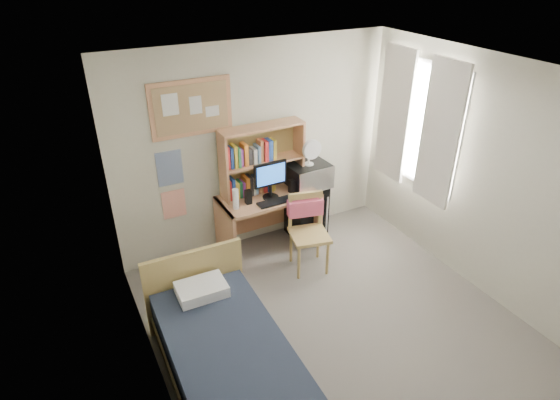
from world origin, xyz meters
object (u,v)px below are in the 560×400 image
bulletin_board (191,108)px  desk (269,222)px  desk_chair (309,235)px  speaker_left (248,197)px  desk_fan (309,153)px  speaker_right (292,186)px  monitor (270,181)px  bed (231,369)px  mini_fridge (306,210)px  microwave (308,175)px

bulletin_board → desk: size_ratio=0.76×
desk → desk_chair: 0.66m
speaker_left → desk_fan: size_ratio=0.55×
desk_chair → speaker_right: (0.06, 0.56, 0.38)m
desk → speaker_right: 0.56m
desk → speaker_left: bearing=-168.7°
desk_chair → desk_fan: bearing=74.9°
desk → monitor: size_ratio=2.73×
desk_chair → bed: 1.99m
desk → bed: 2.27m
mini_fridge → microwave: 0.53m
bulletin_board → monitor: 1.27m
bed → desk_fan: size_ratio=6.22×
desk → microwave: size_ratio=2.38×
speaker_right → microwave: microwave is taller
bulletin_board → mini_fridge: size_ratio=1.25×
microwave → desk: bearing=-177.4°
desk → monitor: (0.00, -0.06, 0.61)m
bulletin_board → desk: bulletin_board is taller
desk → desk_fan: (0.60, 0.05, 0.82)m
speaker_left → bulletin_board: bearing=140.9°
monitor → desk_fan: size_ratio=1.44×
monitor → speaker_right: monitor is taller
microwave → desk_fan: bearing=0.0°
speaker_right → desk_fan: bearing=18.2°
desk → microwave: (0.60, 0.05, 0.51)m
desk → bed: desk is taller
desk_chair → desk: bearing=124.7°
bed → microwave: 2.76m
speaker_right → bulletin_board: bearing=160.2°
desk_chair → mini_fridge: desk_chair is taller
desk_fan → monitor: bearing=-171.7°
desk_chair → microwave: microwave is taller
bulletin_board → mini_fridge: (1.38, -0.24, -1.55)m
bed → monitor: monitor is taller
speaker_left → speaker_right: 0.60m
desk_chair → desk_fan: 1.05m
desk_chair → speaker_left: size_ratio=5.48×
monitor → speaker_left: size_ratio=2.59×
desk → desk_fan: desk_fan is taller
mini_fridge → desk_fan: bearing=-90.0°
mini_fridge → bed: 2.70m
bed → speaker_right: size_ratio=11.39×
monitor → microwave: (0.60, 0.11, -0.10)m
monitor → speaker_left: (-0.30, -0.01, -0.14)m
speaker_left → bed: bearing=-119.7°
mini_fridge → speaker_left: speaker_left is taller
bulletin_board → mini_fridge: 2.09m
desk → desk_chair: (0.24, -0.61, 0.09)m
desk_chair → speaker_right: bearing=97.0°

